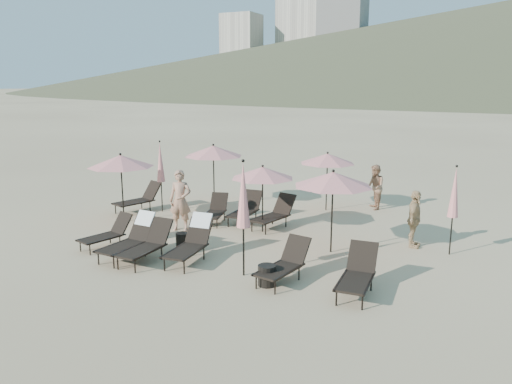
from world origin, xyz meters
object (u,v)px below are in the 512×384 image
at_px(beachgoer_b, 375,187).
at_px(side_table_1, 267,275).
at_px(lounger_0, 107,233).
at_px(lounger_2, 131,237).
at_px(lounger_6, 139,198).
at_px(umbrella_open_0, 121,161).
at_px(umbrella_open_1, 263,173).
at_px(umbrella_closed_0, 243,196).
at_px(umbrella_closed_1, 454,193).
at_px(lounger_7, 215,210).
at_px(lounger_1, 147,244).
at_px(umbrella_open_3, 213,151).
at_px(umbrella_open_2, 333,179).
at_px(lounger_5, 357,273).
at_px(beachgoer_a, 180,200).
at_px(lounger_9, 274,213).
at_px(beachgoer_c, 414,219).
at_px(umbrella_open_4, 327,159).
at_px(side_table_0, 182,241).
at_px(lounger_8, 246,209).
at_px(lounger_3, 191,241).
at_px(umbrella_closed_2, 160,162).

bearing_deg(beachgoer_b, side_table_1, -30.76).
relative_size(lounger_0, lounger_2, 0.90).
bearing_deg(lounger_6, lounger_2, -35.15).
height_order(umbrella_open_0, umbrella_open_1, umbrella_open_0).
xyz_separation_m(lounger_0, beachgoer_b, (5.61, 7.46, 0.40)).
xyz_separation_m(umbrella_closed_0, umbrella_closed_1, (4.21, 3.67, -0.26)).
bearing_deg(lounger_7, lounger_1, -101.02).
bearing_deg(umbrella_open_3, umbrella_open_2, -29.69).
bearing_deg(lounger_7, lounger_0, -126.89).
distance_m(lounger_1, side_table_1, 3.39).
height_order(lounger_5, beachgoer_a, beachgoer_a).
bearing_deg(beachgoer_a, umbrella_closed_0, -51.84).
xyz_separation_m(umbrella_open_0, side_table_1, (6.40, -2.75, -1.76)).
relative_size(umbrella_open_0, umbrella_open_3, 0.98).
bearing_deg(umbrella_open_2, side_table_1, -102.01).
distance_m(lounger_9, beachgoer_c, 4.21).
distance_m(lounger_0, umbrella_open_1, 4.73).
bearing_deg(beachgoer_b, lounger_0, -63.72).
xyz_separation_m(umbrella_open_4, umbrella_closed_1, (4.41, -3.11, -0.19)).
xyz_separation_m(lounger_7, side_table_0, (0.61, -2.80, -0.16)).
distance_m(lounger_8, umbrella_open_4, 3.52).
xyz_separation_m(lounger_7, beachgoer_c, (6.17, 0.18, 0.39)).
bearing_deg(beachgoer_c, umbrella_open_4, 50.09).
xyz_separation_m(umbrella_open_2, side_table_1, (-0.60, -2.80, -1.75)).
distance_m(lounger_3, umbrella_closed_1, 6.85).
xyz_separation_m(lounger_2, side_table_0, (0.92, 1.00, -0.27)).
xyz_separation_m(lounger_1, lounger_7, (-0.29, 3.91, -0.05)).
distance_m(lounger_9, umbrella_closed_0, 4.33).
relative_size(lounger_6, umbrella_closed_0, 0.66).
xyz_separation_m(lounger_5, umbrella_open_2, (-1.32, 2.34, 1.53)).
relative_size(lounger_6, lounger_8, 1.10).
bearing_deg(umbrella_closed_0, umbrella_open_3, 126.26).
distance_m(lounger_1, beachgoer_c, 7.17).
bearing_deg(lounger_0, lounger_3, 16.83).
bearing_deg(beachgoer_c, side_table_0, 118.47).
height_order(lounger_7, lounger_8, lounger_8).
height_order(umbrella_open_3, beachgoer_b, umbrella_open_3).
bearing_deg(umbrella_closed_2, umbrella_closed_1, -2.52).
xyz_separation_m(lounger_1, lounger_5, (5.30, 0.37, -0.00)).
xyz_separation_m(side_table_1, beachgoer_c, (2.49, 4.19, 0.56)).
height_order(umbrella_open_2, umbrella_open_3, umbrella_open_3).
relative_size(lounger_7, umbrella_closed_1, 0.66).
xyz_separation_m(umbrella_open_1, umbrella_closed_0, (1.11, -3.40, 0.10)).
bearing_deg(side_table_0, lounger_2, -132.76).
distance_m(umbrella_open_2, side_table_0, 4.35).
bearing_deg(beachgoer_b, lounger_5, -16.55).
bearing_deg(lounger_5, lounger_1, -179.62).
relative_size(lounger_9, beachgoer_a, 0.95).
bearing_deg(beachgoer_c, lounger_2, 121.81).
xyz_separation_m(lounger_3, beachgoer_b, (2.95, 7.35, 0.28)).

